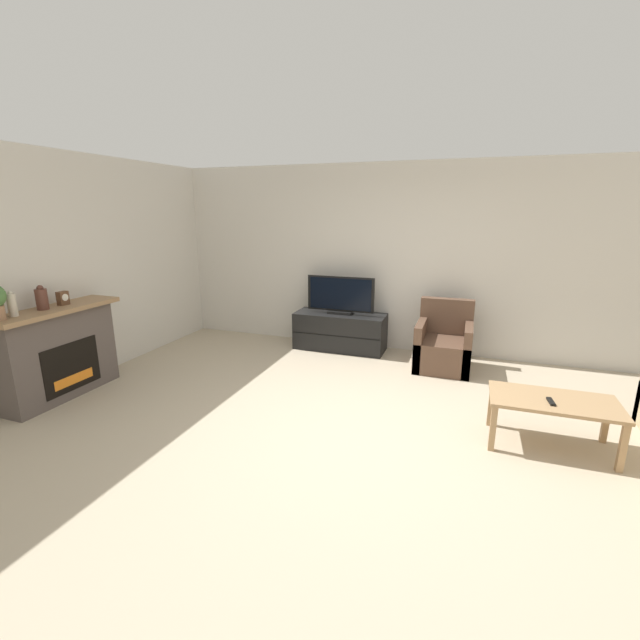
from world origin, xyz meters
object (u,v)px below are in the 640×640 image
object	(u,v)px
mantel_vase_centre_left	(42,298)
tv_stand	(340,331)
fireplace	(58,352)
tv	(340,297)
remote	(551,402)
armchair	(443,346)
mantel_clock	(63,298)
coffee_table	(553,406)
mantel_vase_left	(12,304)

from	to	relation	value
mantel_vase_centre_left	tv_stand	world-z (taller)	mantel_vase_centre_left
tv_stand	fireplace	bearing A→B (deg)	-132.82
tv	remote	size ratio (longest dim) A/B	6.60
mantel_vase_centre_left	remote	xyz separation A→B (m)	(4.95, 0.65, -0.69)
armchair	mantel_clock	bearing A→B (deg)	-150.62
armchair	remote	xyz separation A→B (m)	(0.99, -1.82, 0.17)
mantel_vase_centre_left	mantel_clock	world-z (taller)	mantel_vase_centre_left
armchair	remote	bearing A→B (deg)	-61.39
tv_stand	coffee_table	world-z (taller)	tv_stand
fireplace	armchair	size ratio (longest dim) A/B	1.57
fireplace	remote	distance (m)	5.00
coffee_table	tv_stand	bearing A→B (deg)	141.58
coffee_table	armchair	bearing A→B (deg)	120.66
tv_stand	tv	xyz separation A→B (m)	(0.00, -0.00, 0.53)
mantel_vase_centre_left	remote	bearing A→B (deg)	7.49
mantel_vase_left	coffee_table	bearing A→B (deg)	11.84
mantel_vase_left	remote	xyz separation A→B (m)	(4.95, 0.96, -0.69)
fireplace	mantel_vase_centre_left	bearing A→B (deg)	-80.93
fireplace	mantel_vase_left	xyz separation A→B (m)	(0.02, -0.42, 0.62)
mantel_clock	fireplace	bearing A→B (deg)	-97.13
mantel_vase_centre_left	fireplace	bearing A→B (deg)	99.07
remote	tv	bearing A→B (deg)	134.12
tv	remote	world-z (taller)	tv
tv	armchair	world-z (taller)	tv
mantel_clock	remote	size ratio (longest dim) A/B	0.98
tv_stand	armchair	xyz separation A→B (m)	(1.52, -0.28, 0.01)
mantel_vase_left	coffee_table	xyz separation A→B (m)	(4.99, 1.05, -0.75)
mantel_clock	armchair	size ratio (longest dim) A/B	0.17
tv	coffee_table	size ratio (longest dim) A/B	0.97
mantel_vase_left	tv	size ratio (longest dim) A/B	0.25
fireplace	mantel_vase_left	size ratio (longest dim) A/B	5.47
mantel_clock	tv_stand	distance (m)	3.60
fireplace	mantel_vase_centre_left	distance (m)	0.63
fireplace	armchair	xyz separation A→B (m)	(3.98, 2.37, -0.24)
remote	tv_stand	bearing A→B (deg)	134.09
mantel_clock	tv_stand	bearing A→B (deg)	45.84
mantel_vase_centre_left	remote	size ratio (longest dim) A/B	1.70
fireplace	coffee_table	world-z (taller)	fireplace
mantel_vase_left	mantel_clock	distance (m)	0.56
mantel_clock	coffee_table	size ratio (longest dim) A/B	0.14
mantel_vase_centre_left	coffee_table	size ratio (longest dim) A/B	0.25
mantel_vase_left	armchair	xyz separation A→B (m)	(3.96, 2.79, -0.86)
mantel_vase_centre_left	mantel_clock	xyz separation A→B (m)	(0.00, 0.24, -0.04)
mantel_clock	armchair	world-z (taller)	mantel_clock
coffee_table	remote	world-z (taller)	remote
armchair	tv_stand	bearing A→B (deg)	169.42
mantel_vase_left	remote	distance (m)	5.09
tv	mantel_vase_centre_left	bearing A→B (deg)	-131.55
mantel_vase_centre_left	coffee_table	bearing A→B (deg)	8.36
tv_stand	coffee_table	size ratio (longest dim) A/B	1.29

